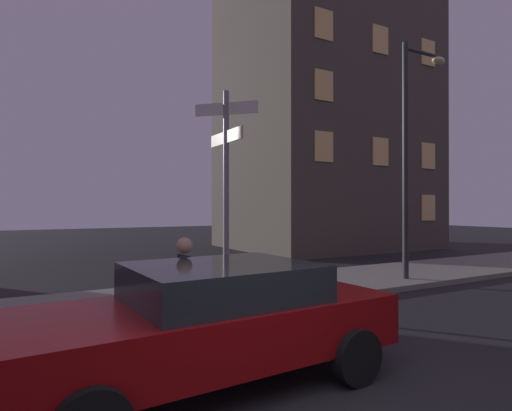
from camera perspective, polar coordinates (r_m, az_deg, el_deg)
name	(u,v)px	position (r m, az deg, el deg)	size (l,w,h in m)	color
sidewalk_kerb	(140,304)	(9.00, -15.50, -12.75)	(40.00, 3.13, 0.14)	gray
signpost	(226,178)	(8.35, -4.10, 3.69)	(0.95, 1.41, 4.20)	gray
street_lamp	(411,140)	(12.04, 20.33, 8.38)	(1.64, 0.28, 6.25)	#2D2D30
car_near_left	(210,319)	(4.99, -6.27, -15.10)	(4.50, 2.21, 1.36)	maroon
cyclist	(188,300)	(5.95, -9.29, -12.60)	(1.81, 0.37, 1.61)	black
building_right_block	(325,75)	(22.61, 9.36, 17.10)	(9.26, 7.55, 17.52)	#4C443D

